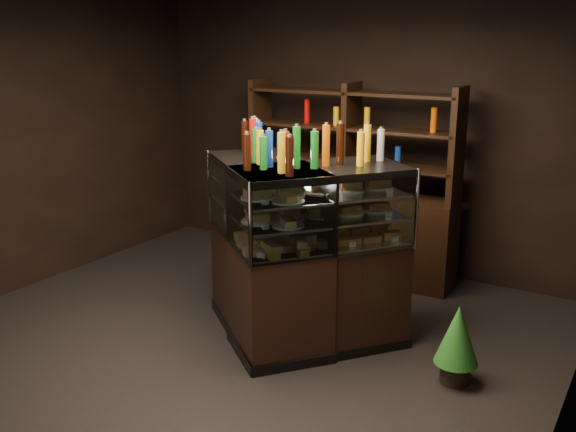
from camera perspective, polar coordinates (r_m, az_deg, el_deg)
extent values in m
plane|color=black|center=(5.36, -5.63, -11.42)|extent=(5.00, 5.00, 0.00)
cube|color=black|center=(6.99, 6.55, 7.88)|extent=(5.00, 0.02, 3.00)
cube|color=black|center=(6.67, -23.54, 6.32)|extent=(0.02, 5.00, 3.00)
cube|color=black|center=(5.20, 2.72, -6.98)|extent=(1.34, 1.45, 0.86)
cube|color=black|center=(5.36, 2.67, -10.86)|extent=(1.38, 1.49, 0.08)
cube|color=black|center=(4.90, 2.87, 4.02)|extent=(1.34, 1.45, 0.06)
cube|color=silver|center=(5.04, 2.78, -2.34)|extent=(1.26, 1.37, 0.02)
cube|color=silver|center=(4.99, 2.81, -0.11)|extent=(1.26, 1.37, 0.02)
cube|color=silver|center=(4.94, 2.84, 1.93)|extent=(1.26, 1.37, 0.02)
cube|color=white|center=(4.66, 4.46, -0.09)|extent=(0.83, 1.04, 0.61)
cylinder|color=silver|center=(4.97, 11.35, 0.65)|extent=(0.03, 0.03, 0.63)
cylinder|color=silver|center=(4.44, -3.37, -0.86)|extent=(0.03, 0.03, 0.63)
cube|color=black|center=(5.37, -1.77, -6.19)|extent=(1.44, 1.35, 0.86)
cube|color=black|center=(5.53, -1.74, -9.97)|extent=(1.48, 1.39, 0.08)
cube|color=black|center=(5.09, -1.87, 4.46)|extent=(1.44, 1.35, 0.06)
cube|color=silver|center=(5.23, -1.81, -1.69)|extent=(1.37, 1.28, 0.02)
cube|color=silver|center=(5.17, -1.83, 0.47)|extent=(1.37, 1.28, 0.02)
cube|color=silver|center=(5.12, -1.85, 2.44)|extent=(1.37, 1.28, 0.02)
cube|color=white|center=(5.06, -5.52, 1.14)|extent=(1.03, 0.85, 0.61)
cylinder|color=silver|center=(4.44, -3.37, -0.86)|extent=(0.03, 0.03, 0.63)
cylinder|color=silver|center=(5.69, -7.02, 2.71)|extent=(0.03, 0.03, 0.63)
cube|color=gold|center=(4.82, -3.15, -2.73)|extent=(0.18, 0.20, 0.06)
cube|color=gold|center=(4.88, -1.07, -2.49)|extent=(0.18, 0.20, 0.06)
cube|color=gold|center=(4.94, 0.96, -2.26)|extent=(0.18, 0.20, 0.06)
cube|color=gold|center=(5.00, 2.94, -2.03)|extent=(0.18, 0.20, 0.06)
cube|color=gold|center=(5.08, 4.86, -1.81)|extent=(0.18, 0.20, 0.06)
cube|color=gold|center=(5.16, 6.73, -1.59)|extent=(0.18, 0.20, 0.06)
cube|color=gold|center=(5.24, 8.53, -1.38)|extent=(0.18, 0.20, 0.06)
cylinder|color=white|center=(4.81, -2.70, -0.47)|extent=(0.24, 0.24, 0.02)
cube|color=gold|center=(4.80, -2.70, -0.08)|extent=(0.17, 0.19, 0.05)
cylinder|color=white|center=(4.89, 0.11, -0.19)|extent=(0.24, 0.24, 0.02)
cube|color=gold|center=(4.88, 0.11, 0.20)|extent=(0.17, 0.19, 0.05)
cylinder|color=white|center=(4.98, 2.82, 0.08)|extent=(0.24, 0.24, 0.02)
cube|color=gold|center=(4.97, 2.82, 0.46)|extent=(0.17, 0.19, 0.05)
cylinder|color=white|center=(5.08, 5.43, 0.34)|extent=(0.24, 0.24, 0.02)
cube|color=gold|center=(5.07, 5.44, 0.72)|extent=(0.17, 0.19, 0.05)
cylinder|color=white|center=(5.19, 7.93, 0.59)|extent=(0.24, 0.24, 0.02)
cube|color=gold|center=(5.18, 7.94, 0.96)|extent=(0.17, 0.19, 0.05)
cylinder|color=white|center=(4.77, -2.72, 1.64)|extent=(0.24, 0.24, 0.02)
cube|color=gold|center=(4.76, -2.73, 2.04)|extent=(0.17, 0.19, 0.05)
cylinder|color=white|center=(4.84, 0.11, 1.89)|extent=(0.24, 0.24, 0.02)
cube|color=gold|center=(4.84, 0.11, 2.29)|extent=(0.17, 0.19, 0.05)
cylinder|color=white|center=(4.94, 2.85, 2.13)|extent=(0.24, 0.24, 0.02)
cube|color=gold|center=(4.93, 2.85, 2.52)|extent=(0.17, 0.19, 0.05)
cylinder|color=white|center=(5.04, 5.48, 2.35)|extent=(0.24, 0.24, 0.02)
cube|color=gold|center=(5.03, 5.49, 2.73)|extent=(0.17, 0.19, 0.05)
cylinder|color=white|center=(5.15, 8.00, 2.56)|extent=(0.24, 0.24, 0.02)
cube|color=gold|center=(5.14, 8.02, 2.93)|extent=(0.17, 0.19, 0.05)
cube|color=gold|center=(5.72, -3.79, 0.21)|extent=(0.20, 0.18, 0.06)
cube|color=gold|center=(5.55, -3.28, -0.27)|extent=(0.20, 0.18, 0.06)
cube|color=gold|center=(5.38, -2.74, -0.78)|extent=(0.20, 0.18, 0.06)
cube|color=gold|center=(5.21, -2.16, -1.32)|extent=(0.20, 0.18, 0.06)
cube|color=gold|center=(5.04, -1.54, -1.90)|extent=(0.20, 0.18, 0.06)
cube|color=gold|center=(4.87, -0.88, -2.52)|extent=(0.20, 0.18, 0.06)
cube|color=gold|center=(4.70, -0.18, -3.18)|extent=(0.20, 0.18, 0.06)
cylinder|color=white|center=(5.63, -3.36, 1.90)|extent=(0.24, 0.24, 0.02)
cube|color=gold|center=(5.62, -3.36, 2.24)|extent=(0.18, 0.17, 0.05)
cylinder|color=white|center=(5.40, -2.63, 1.30)|extent=(0.24, 0.24, 0.02)
cube|color=gold|center=(5.39, -2.63, 1.66)|extent=(0.18, 0.17, 0.05)
cylinder|color=white|center=(5.16, -1.83, 0.65)|extent=(0.24, 0.24, 0.02)
cube|color=gold|center=(5.16, -1.84, 1.02)|extent=(0.18, 0.17, 0.05)
cylinder|color=white|center=(4.93, -0.96, -0.06)|extent=(0.24, 0.24, 0.02)
cube|color=gold|center=(4.92, -0.96, 0.33)|extent=(0.18, 0.17, 0.05)
cylinder|color=white|center=(4.71, -0.01, -0.83)|extent=(0.24, 0.24, 0.02)
cube|color=gold|center=(4.70, -0.01, -0.43)|extent=(0.18, 0.17, 0.05)
cylinder|color=white|center=(5.59, -3.39, 3.72)|extent=(0.24, 0.24, 0.02)
cube|color=gold|center=(5.58, -3.39, 4.07)|extent=(0.18, 0.17, 0.05)
cylinder|color=white|center=(5.36, -2.65, 3.20)|extent=(0.24, 0.24, 0.02)
cube|color=gold|center=(5.35, -2.66, 3.56)|extent=(0.18, 0.17, 0.05)
cylinder|color=white|center=(5.12, -1.85, 2.63)|extent=(0.24, 0.24, 0.02)
cube|color=gold|center=(5.11, -1.85, 3.01)|extent=(0.18, 0.17, 0.05)
cylinder|color=white|center=(4.89, -0.97, 2.01)|extent=(0.24, 0.24, 0.02)
cube|color=gold|center=(4.88, -0.97, 2.40)|extent=(0.18, 0.17, 0.05)
cylinder|color=white|center=(4.66, -0.01, 1.33)|extent=(0.24, 0.24, 0.02)
cube|color=gold|center=(4.65, -0.01, 1.74)|extent=(0.18, 0.17, 0.05)
cylinder|color=#B20C0A|center=(4.68, -3.40, 5.58)|extent=(0.06, 0.06, 0.28)
cylinder|color=silver|center=(4.66, -3.43, 7.40)|extent=(0.03, 0.03, 0.02)
cylinder|color=silver|center=(4.72, -1.96, 5.68)|extent=(0.06, 0.06, 0.28)
cylinder|color=silver|center=(4.69, -1.97, 7.48)|extent=(0.03, 0.03, 0.02)
cylinder|color=#D8590A|center=(4.76, -0.54, 5.77)|extent=(0.06, 0.06, 0.28)
cylinder|color=silver|center=(4.73, -0.54, 7.56)|extent=(0.03, 0.03, 0.02)
cylinder|color=#0F38B2|center=(4.80, 0.85, 5.86)|extent=(0.06, 0.06, 0.28)
cylinder|color=silver|center=(4.78, 0.86, 7.63)|extent=(0.03, 0.03, 0.02)
cylinder|color=yellow|center=(4.84, 2.22, 5.94)|extent=(0.06, 0.06, 0.28)
cylinder|color=silver|center=(4.82, 2.24, 7.70)|extent=(0.03, 0.03, 0.02)
cylinder|color=black|center=(4.89, 3.57, 6.02)|extent=(0.06, 0.06, 0.28)
cylinder|color=silver|center=(4.87, 3.60, 7.76)|extent=(0.03, 0.03, 0.02)
cylinder|color=#147223|center=(4.94, 4.88, 6.09)|extent=(0.06, 0.06, 0.28)
cylinder|color=silver|center=(4.92, 4.92, 7.81)|extent=(0.03, 0.03, 0.02)
cylinder|color=#B20C0A|center=(5.00, 6.17, 6.16)|extent=(0.06, 0.06, 0.28)
cylinder|color=silver|center=(4.97, 6.22, 7.86)|extent=(0.03, 0.03, 0.02)
cylinder|color=silver|center=(5.05, 7.44, 6.22)|extent=(0.06, 0.06, 0.28)
cylinder|color=silver|center=(5.03, 7.50, 7.90)|extent=(0.03, 0.03, 0.02)
cylinder|color=#D8590A|center=(5.11, 8.67, 6.28)|extent=(0.06, 0.06, 0.28)
cylinder|color=silver|center=(5.09, 8.74, 7.94)|extent=(0.03, 0.03, 0.02)
cylinder|color=#B20C0A|center=(5.58, -3.59, 7.20)|extent=(0.06, 0.06, 0.28)
cylinder|color=silver|center=(5.56, -3.62, 8.73)|extent=(0.03, 0.03, 0.02)
cylinder|color=silver|center=(5.47, -3.24, 7.03)|extent=(0.06, 0.06, 0.28)
cylinder|color=silver|center=(5.44, -3.26, 8.59)|extent=(0.03, 0.03, 0.02)
cylinder|color=#D8590A|center=(5.35, -2.87, 6.85)|extent=(0.06, 0.06, 0.28)
cylinder|color=silver|center=(5.33, -2.90, 8.44)|extent=(0.03, 0.03, 0.02)
cylinder|color=#0F38B2|center=(5.23, -2.49, 6.65)|extent=(0.06, 0.06, 0.28)
cylinder|color=silver|center=(5.21, -2.51, 8.28)|extent=(0.03, 0.03, 0.02)
cylinder|color=yellow|center=(5.11, -2.09, 6.45)|extent=(0.06, 0.06, 0.28)
cylinder|color=silver|center=(5.09, -2.11, 8.12)|extent=(0.03, 0.03, 0.02)
cylinder|color=black|center=(5.00, -1.67, 6.24)|extent=(0.06, 0.06, 0.28)
cylinder|color=silver|center=(4.98, -1.69, 7.95)|extent=(0.03, 0.03, 0.02)
cylinder|color=#147223|center=(4.88, -1.23, 6.02)|extent=(0.06, 0.06, 0.28)
cylinder|color=silver|center=(4.86, -1.24, 7.77)|extent=(0.03, 0.03, 0.02)
cylinder|color=#B20C0A|center=(4.77, -0.77, 5.79)|extent=(0.06, 0.06, 0.28)
cylinder|color=silver|center=(4.74, -0.78, 7.58)|extent=(0.03, 0.03, 0.02)
cylinder|color=silver|center=(4.65, -0.29, 5.55)|extent=(0.06, 0.06, 0.28)
cylinder|color=silver|center=(4.63, -0.30, 7.38)|extent=(0.03, 0.03, 0.02)
cylinder|color=#D8590A|center=(4.54, 0.21, 5.29)|extent=(0.06, 0.06, 0.28)
cylinder|color=silver|center=(4.51, 0.21, 7.16)|extent=(0.03, 0.03, 0.02)
cylinder|color=black|center=(4.95, 14.60, -13.28)|extent=(0.21, 0.21, 0.16)
cone|color=#1C631E|center=(4.81, 14.85, -10.14)|extent=(0.32, 0.32, 0.44)
cone|color=#1C631E|center=(4.75, 14.97, -8.56)|extent=(0.25, 0.25, 0.31)
cube|color=black|center=(6.77, 5.39, -1.44)|extent=(2.24, 0.47, 0.90)
cube|color=black|center=(7.07, -2.46, 7.64)|extent=(0.07, 0.38, 1.10)
cube|color=black|center=(6.55, 5.61, 6.95)|extent=(0.07, 0.38, 1.10)
cube|color=black|center=(6.18, 14.82, 5.99)|extent=(0.07, 0.38, 1.10)
cube|color=black|center=(6.59, 5.55, 4.80)|extent=(2.19, 0.42, 0.03)
cube|color=black|center=(6.54, 5.64, 7.82)|extent=(2.19, 0.42, 0.03)
cube|color=black|center=(6.50, 5.72, 10.87)|extent=(2.19, 0.42, 0.03)
cylinder|color=#B20C0A|center=(6.96, -0.79, 6.49)|extent=(0.06, 0.06, 0.22)
cylinder|color=silver|center=(6.80, 1.67, 6.26)|extent=(0.06, 0.06, 0.22)
cylinder|color=#D8590A|center=(6.64, 4.25, 6.01)|extent=(0.06, 0.06, 0.22)
cylinder|color=#0F38B2|center=(6.50, 6.94, 5.73)|extent=(0.06, 0.06, 0.22)
cylinder|color=yellow|center=(6.38, 9.74, 5.43)|extent=(0.06, 0.06, 0.22)
cylinder|color=black|center=(6.27, 12.65, 5.10)|extent=(0.06, 0.06, 0.22)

